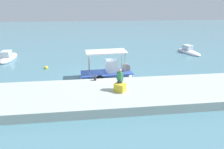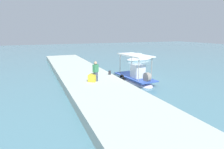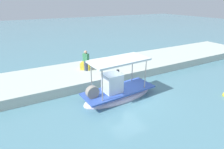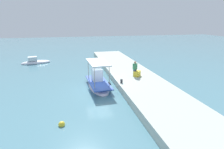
# 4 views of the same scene
# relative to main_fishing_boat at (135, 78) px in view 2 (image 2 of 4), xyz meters

# --- Properties ---
(ground_plane) EXTENTS (120.00, 120.00, 0.00)m
(ground_plane) POSITION_rel_main_fishing_boat_xyz_m (-0.72, 0.01, -0.45)
(ground_plane) COLOR teal
(dock_quay) EXTENTS (36.00, 5.00, 0.69)m
(dock_quay) POSITION_rel_main_fishing_boat_xyz_m (-0.72, -4.31, -0.10)
(dock_quay) COLOR #B7C1B6
(dock_quay) RESTS_ON ground_plane
(main_fishing_boat) EXTENTS (5.27, 2.21, 3.03)m
(main_fishing_boat) POSITION_rel_main_fishing_boat_xyz_m (0.00, 0.00, 0.00)
(main_fishing_boat) COLOR white
(main_fishing_boat) RESTS_ON ground_plane
(fisherman_near_bollard) EXTENTS (0.51, 0.55, 1.69)m
(fisherman_near_bollard) POSITION_rel_main_fishing_boat_xyz_m (0.57, -4.15, 1.00)
(fisherman_near_bollard) COLOR #374259
(fisherman_near_bollard) RESTS_ON dock_quay
(mooring_bollard) EXTENTS (0.24, 0.24, 0.38)m
(mooring_bollard) POSITION_rel_main_fishing_boat_xyz_m (-1.27, -2.13, 0.43)
(mooring_bollard) COLOR #2D2D33
(mooring_bollard) RESTS_ON dock_quay
(cargo_crate) EXTENTS (0.98, 0.95, 0.59)m
(cargo_crate) POSITION_rel_main_fishing_boat_xyz_m (0.54, -4.40, 0.54)
(cargo_crate) COLOR gold
(cargo_crate) RESTS_ON dock_quay
(marker_buoy) EXTENTS (0.43, 0.43, 0.43)m
(marker_buoy) POSITION_rel_main_fishing_boat_xyz_m (-6.61, 3.43, -0.36)
(marker_buoy) COLOR yellow
(marker_buoy) RESTS_ON ground_plane
(moored_boat_near) EXTENTS (2.00, 4.90, 1.46)m
(moored_boat_near) POSITION_rel_main_fishing_boat_xyz_m (-12.30, 7.72, -0.21)
(moored_boat_near) COLOR silver
(moored_boat_near) RESTS_ON ground_plane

